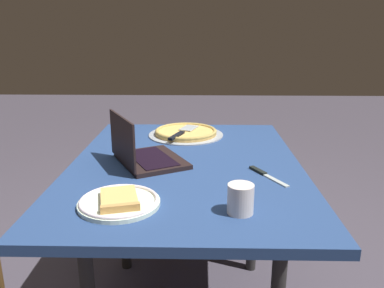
{
  "coord_description": "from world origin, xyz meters",
  "views": [
    {
      "loc": [
        1.54,
        0.06,
        1.28
      ],
      "look_at": [
        0.01,
        0.03,
        0.82
      ],
      "focal_mm": 36.65,
      "sensor_mm": 36.0,
      "label": 1
    }
  ],
  "objects_px": {
    "pizza_plate": "(119,202)",
    "table_knife": "(264,174)",
    "dining_table": "(186,179)",
    "pizza_tray": "(186,132)",
    "drink_cup": "(241,199)",
    "laptop": "(143,154)"
  },
  "relations": [
    {
      "from": "pizza_plate",
      "to": "pizza_tray",
      "type": "relative_size",
      "value": 0.67
    },
    {
      "from": "pizza_tray",
      "to": "drink_cup",
      "type": "relative_size",
      "value": 4.22
    },
    {
      "from": "laptop",
      "to": "dining_table",
      "type": "bearing_deg",
      "value": 94.54
    },
    {
      "from": "laptop",
      "to": "table_knife",
      "type": "bearing_deg",
      "value": 75.51
    },
    {
      "from": "dining_table",
      "to": "pizza_tray",
      "type": "xyz_separation_m",
      "value": [
        -0.42,
        -0.01,
        0.09
      ]
    },
    {
      "from": "pizza_tray",
      "to": "table_knife",
      "type": "relative_size",
      "value": 1.91
    },
    {
      "from": "table_knife",
      "to": "drink_cup",
      "type": "height_order",
      "value": "drink_cup"
    },
    {
      "from": "pizza_plate",
      "to": "dining_table",
      "type": "bearing_deg",
      "value": 154.99
    },
    {
      "from": "dining_table",
      "to": "drink_cup",
      "type": "bearing_deg",
      "value": 21.99
    },
    {
      "from": "pizza_tray",
      "to": "dining_table",
      "type": "bearing_deg",
      "value": 1.97
    },
    {
      "from": "drink_cup",
      "to": "table_knife",
      "type": "bearing_deg",
      "value": 158.81
    },
    {
      "from": "dining_table",
      "to": "pizza_tray",
      "type": "bearing_deg",
      "value": -178.03
    },
    {
      "from": "pizza_tray",
      "to": "drink_cup",
      "type": "xyz_separation_m",
      "value": [
        0.88,
        0.2,
        0.03
      ]
    },
    {
      "from": "pizza_tray",
      "to": "drink_cup",
      "type": "bearing_deg",
      "value": 12.72
    },
    {
      "from": "dining_table",
      "to": "pizza_plate",
      "type": "xyz_separation_m",
      "value": [
        0.42,
        -0.19,
        0.09
      ]
    },
    {
      "from": "drink_cup",
      "to": "pizza_tray",
      "type": "bearing_deg",
      "value": -167.28
    },
    {
      "from": "laptop",
      "to": "table_knife",
      "type": "height_order",
      "value": "laptop"
    },
    {
      "from": "pizza_plate",
      "to": "pizza_tray",
      "type": "bearing_deg",
      "value": 167.95
    },
    {
      "from": "pizza_plate",
      "to": "table_knife",
      "type": "distance_m",
      "value": 0.57
    },
    {
      "from": "pizza_plate",
      "to": "table_knife",
      "type": "xyz_separation_m",
      "value": [
        -0.28,
        0.5,
        -0.01
      ]
    },
    {
      "from": "pizza_plate",
      "to": "table_knife",
      "type": "relative_size",
      "value": 1.28
    },
    {
      "from": "pizza_tray",
      "to": "pizza_plate",
      "type": "bearing_deg",
      "value": -12.05
    }
  ]
}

